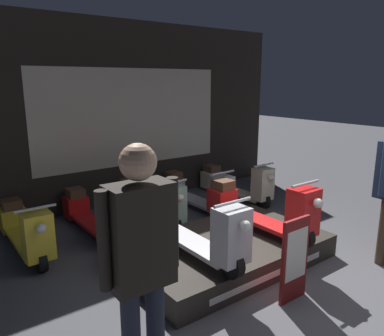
{
  "coord_description": "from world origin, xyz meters",
  "views": [
    {
      "loc": [
        -3.15,
        -2.02,
        2.19
      ],
      "look_at": [
        -0.11,
        2.06,
        1.0
      ],
      "focal_mm": 35.0,
      "sensor_mm": 36.0,
      "label": 1
    }
  ],
  "objects_px": {
    "person_left_browsing": "(141,255)",
    "scooter_backrow_4": "(236,183)",
    "scooter_display_left": "(191,228)",
    "scooter_backrow_0": "(25,229)",
    "scooter_display_right": "(260,208)",
    "scooter_backrow_1": "(94,214)",
    "scooter_backrow_3": "(197,192)",
    "price_sign_board": "(295,260)",
    "scooter_backrow_2": "(150,202)"
  },
  "relations": [
    {
      "from": "price_sign_board",
      "to": "scooter_display_left",
      "type": "bearing_deg",
      "value": 118.02
    },
    {
      "from": "scooter_backrow_0",
      "to": "person_left_browsing",
      "type": "bearing_deg",
      "value": -88.2
    },
    {
      "from": "scooter_backrow_1",
      "to": "scooter_backrow_3",
      "type": "relative_size",
      "value": 1.0
    },
    {
      "from": "scooter_backrow_4",
      "to": "scooter_backrow_3",
      "type": "bearing_deg",
      "value": 180.0
    },
    {
      "from": "scooter_backrow_2",
      "to": "scooter_backrow_4",
      "type": "height_order",
      "value": "same"
    },
    {
      "from": "scooter_display_right",
      "to": "scooter_backrow_0",
      "type": "height_order",
      "value": "scooter_display_right"
    },
    {
      "from": "scooter_backrow_1",
      "to": "scooter_backrow_2",
      "type": "relative_size",
      "value": 1.0
    },
    {
      "from": "scooter_backrow_1",
      "to": "scooter_backrow_2",
      "type": "xyz_separation_m",
      "value": [
        0.94,
        0.0,
        0.0
      ]
    },
    {
      "from": "scooter_display_left",
      "to": "scooter_backrow_2",
      "type": "bearing_deg",
      "value": 73.79
    },
    {
      "from": "scooter_backrow_4",
      "to": "person_left_browsing",
      "type": "distance_m",
      "value": 4.77
    },
    {
      "from": "scooter_display_left",
      "to": "scooter_backrow_0",
      "type": "height_order",
      "value": "scooter_display_left"
    },
    {
      "from": "scooter_backrow_0",
      "to": "price_sign_board",
      "type": "distance_m",
      "value": 3.39
    },
    {
      "from": "scooter_backrow_4",
      "to": "scooter_backrow_0",
      "type": "bearing_deg",
      "value": 180.0
    },
    {
      "from": "scooter_backrow_3",
      "to": "scooter_backrow_4",
      "type": "height_order",
      "value": "same"
    },
    {
      "from": "scooter_backrow_3",
      "to": "price_sign_board",
      "type": "relative_size",
      "value": 2.04
    },
    {
      "from": "scooter_display_left",
      "to": "scooter_backrow_1",
      "type": "height_order",
      "value": "scooter_display_left"
    },
    {
      "from": "scooter_backrow_2",
      "to": "price_sign_board",
      "type": "xyz_separation_m",
      "value": [
        0.02,
        -2.81,
        0.14
      ]
    },
    {
      "from": "scooter_backrow_2",
      "to": "scooter_backrow_3",
      "type": "relative_size",
      "value": 1.0
    },
    {
      "from": "scooter_display_left",
      "to": "scooter_backrow_2",
      "type": "xyz_separation_m",
      "value": [
        0.52,
        1.8,
        -0.28
      ]
    },
    {
      "from": "person_left_browsing",
      "to": "scooter_backrow_0",
      "type": "bearing_deg",
      "value": 91.8
    },
    {
      "from": "scooter_display_left",
      "to": "scooter_display_right",
      "type": "distance_m",
      "value": 1.11
    },
    {
      "from": "person_left_browsing",
      "to": "price_sign_board",
      "type": "distance_m",
      "value": 1.92
    },
    {
      "from": "scooter_display_right",
      "to": "person_left_browsing",
      "type": "distance_m",
      "value": 2.68
    },
    {
      "from": "scooter_backrow_4",
      "to": "price_sign_board",
      "type": "distance_m",
      "value": 3.37
    },
    {
      "from": "scooter_backrow_1",
      "to": "scooter_backrow_3",
      "type": "distance_m",
      "value": 1.87
    },
    {
      "from": "scooter_backrow_2",
      "to": "price_sign_board",
      "type": "height_order",
      "value": "price_sign_board"
    },
    {
      "from": "person_left_browsing",
      "to": "scooter_backrow_1",
      "type": "bearing_deg",
      "value": 74.06
    },
    {
      "from": "scooter_display_right",
      "to": "person_left_browsing",
      "type": "bearing_deg",
      "value": -153.87
    },
    {
      "from": "scooter_display_left",
      "to": "price_sign_board",
      "type": "height_order",
      "value": "scooter_display_left"
    },
    {
      "from": "scooter_display_left",
      "to": "scooter_display_right",
      "type": "bearing_deg",
      "value": 0.0
    },
    {
      "from": "scooter_display_right",
      "to": "scooter_backrow_0",
      "type": "relative_size",
      "value": 1.0
    },
    {
      "from": "scooter_backrow_1",
      "to": "scooter_backrow_2",
      "type": "bearing_deg",
      "value": 0.0
    },
    {
      "from": "scooter_display_left",
      "to": "scooter_backrow_1",
      "type": "distance_m",
      "value": 1.87
    },
    {
      "from": "scooter_display_right",
      "to": "scooter_backrow_1",
      "type": "height_order",
      "value": "scooter_display_right"
    },
    {
      "from": "scooter_backrow_2",
      "to": "scooter_backrow_3",
      "type": "xyz_separation_m",
      "value": [
        0.94,
        0.0,
        0.0
      ]
    },
    {
      "from": "person_left_browsing",
      "to": "price_sign_board",
      "type": "bearing_deg",
      "value": 4.59
    },
    {
      "from": "scooter_display_left",
      "to": "person_left_browsing",
      "type": "xyz_separation_m",
      "value": [
        -1.26,
        -1.16,
        0.5
      ]
    },
    {
      "from": "scooter_display_left",
      "to": "scooter_backrow_1",
      "type": "xyz_separation_m",
      "value": [
        -0.42,
        1.8,
        -0.28
      ]
    },
    {
      "from": "scooter_display_right",
      "to": "scooter_backrow_2",
      "type": "height_order",
      "value": "scooter_display_right"
    },
    {
      "from": "person_left_browsing",
      "to": "scooter_backrow_4",
      "type": "bearing_deg",
      "value": 38.97
    },
    {
      "from": "scooter_backrow_0",
      "to": "person_left_browsing",
      "type": "height_order",
      "value": "person_left_browsing"
    },
    {
      "from": "scooter_backrow_2",
      "to": "person_left_browsing",
      "type": "height_order",
      "value": "person_left_browsing"
    },
    {
      "from": "scooter_backrow_2",
      "to": "person_left_browsing",
      "type": "relative_size",
      "value": 0.99
    },
    {
      "from": "scooter_backrow_4",
      "to": "scooter_display_right",
      "type": "bearing_deg",
      "value": -125.67
    },
    {
      "from": "scooter_display_left",
      "to": "scooter_backrow_0",
      "type": "distance_m",
      "value": 2.27
    },
    {
      "from": "price_sign_board",
      "to": "scooter_backrow_2",
      "type": "bearing_deg",
      "value": 90.38
    },
    {
      "from": "scooter_display_left",
      "to": "scooter_backrow_3",
      "type": "bearing_deg",
      "value": 50.91
    },
    {
      "from": "scooter_backrow_0",
      "to": "scooter_backrow_3",
      "type": "height_order",
      "value": "same"
    },
    {
      "from": "scooter_display_left",
      "to": "price_sign_board",
      "type": "relative_size",
      "value": 2.04
    },
    {
      "from": "scooter_display_right",
      "to": "scooter_backrow_3",
      "type": "bearing_deg",
      "value": 78.9
    }
  ]
}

